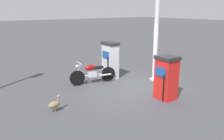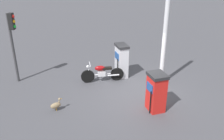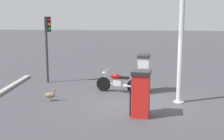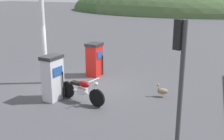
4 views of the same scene
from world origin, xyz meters
name	(u,v)px [view 3 (image 3 of 4)]	position (x,y,z in m)	size (l,w,h in m)	color
ground_plane	(141,102)	(0.00, 0.00, 0.00)	(120.00, 120.00, 0.00)	#424247
fuel_pump_near	(144,73)	(-0.04, -1.61, 0.84)	(0.60, 0.84, 1.65)	silver
fuel_pump_far	(141,93)	(-0.04, 1.61, 0.78)	(0.69, 0.76, 1.54)	red
motorcycle_near_pump	(118,82)	(1.05, -1.42, 0.46)	(2.01, 0.71, 0.96)	black
wandering_duck	(50,95)	(3.52, 0.25, 0.24)	(0.50, 0.27, 0.51)	#847051
roadside_traffic_light	(47,38)	(4.68, -2.93, 2.24)	(0.40, 0.31, 3.25)	#38383A
canopy_support_pole	(181,49)	(-1.44, -0.19, 2.06)	(0.40, 0.40, 4.27)	silver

